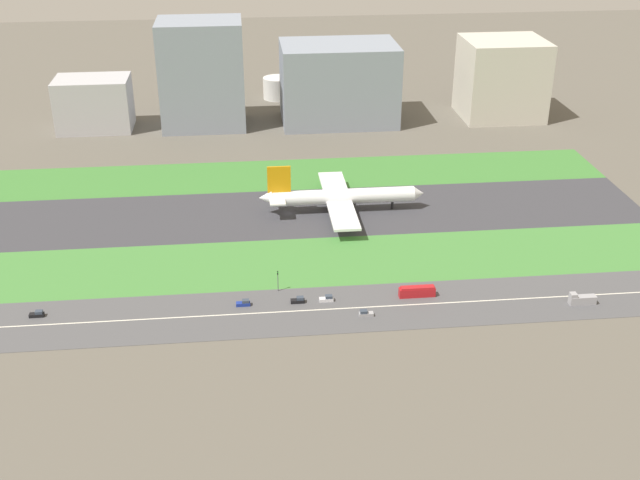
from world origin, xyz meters
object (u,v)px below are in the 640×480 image
Objects in this scene: office_tower at (339,83)px; fuel_tank_west at (277,88)px; traffic_light at (278,279)px; cargo_warehouse at (502,78)px; airliner at (339,197)px; car_2 at (37,314)px; car_3 at (327,299)px; terminal_building at (94,104)px; hangar_building at (202,74)px; truck_0 at (582,300)px; bus_0 at (417,292)px; car_1 at (244,303)px; car_4 at (365,314)px; car_0 at (298,300)px.

office_tower is 55.53m from fuel_tank_west.
cargo_warehouse reaches higher than traffic_light.
airliner is 122.22m from car_2.
car_3 is (-12.35, -68.00, -5.31)m from airliner.
traffic_light is at bearing -103.36° from office_tower.
car_3 is at bearing -98.23° from office_tower.
office_tower is (115.38, 182.00, 19.22)m from car_2.
cargo_warehouse reaches higher than terminal_building.
cargo_warehouse is at bearing 0.00° from terminal_building.
airliner is 9.03× the size of traffic_light.
office_tower is (69.18, 0.00, -6.52)m from hangar_building.
bus_0 is at bearing -11.24° from truck_0.
airliner reaches higher than car_1.
truck_0 is at bearing -10.81° from traffic_light.
hangar_building reaches higher than car_3.
cargo_warehouse is (99.95, 114.00, 14.02)m from airliner.
car_1 is (-26.18, 0.00, 0.00)m from car_3.
bus_0 reaches higher than car_1.
car_2 is (-168.32, 10.00, -0.75)m from truck_0.
hangar_building is (-16.68, 182.00, 25.74)m from car_1.
airliner is 78.20m from car_4.
car_1 is 0.27× the size of fuel_tank_west.
car_2 is 0.27× the size of fuel_tank_west.
bus_0 is at bearing -0.00° from car_1.
traffic_light reaches higher than bus_0.
truck_0 is at bearing -3.40° from car_2.
car_0 is 202.74m from terminal_building.
cargo_warehouse is at bearing 53.81° from traffic_light.
cargo_warehouse is (85.98, 0.00, 0.11)m from office_tower.
car_1 is at bearing 180.00° from car_3.
terminal_building is 104.98m from fuel_tank_west.
car_1 is at bearing -144.45° from traffic_light.
airliner is 1.11× the size of office_tower.
office_tower reaches higher than truck_0.
fuel_tank_west is (-29.31, 45.00, -14.14)m from office_tower.
truck_0 is 195.71m from cargo_warehouse.
airliner is 5.60× the size of bus_0.
cargo_warehouse is (127.29, 174.01, 15.96)m from traffic_light.
car_2 is at bearing 180.00° from car_0.
terminal_building is at bearing 133.96° from airliner.
car_0 is 0.11× the size of cargo_warehouse.
truck_0 is at bearing -57.54° from hangar_building.
car_0 is at bearing -123.70° from cargo_warehouse.
airliner is 115.69m from office_tower.
bus_0 is at bearing -89.18° from office_tower.
car_1 is at bearing -119.54° from airliner.
traffic_light is (-27.34, -60.01, -1.94)m from airliner.
airliner is 7.74× the size of truck_0.
hangar_building is (-55.21, 114.00, 20.44)m from airliner.
fuel_tank_west is (-82.24, 237.00, 4.33)m from truck_0.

